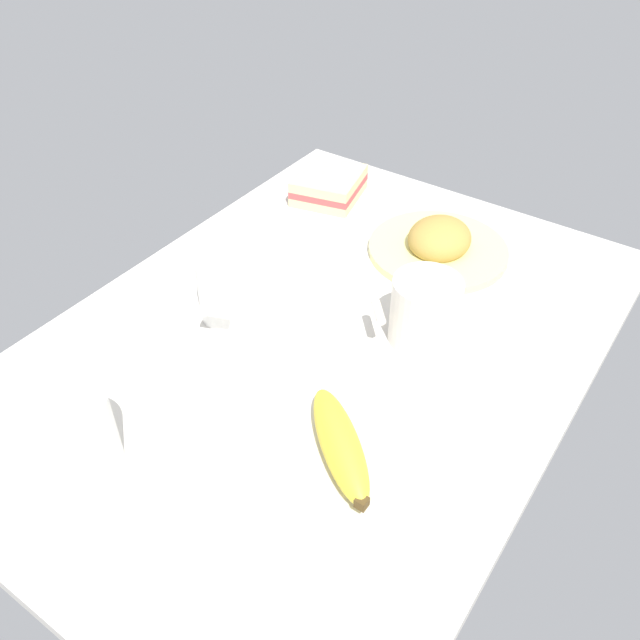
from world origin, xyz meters
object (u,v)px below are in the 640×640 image
at_px(sandwich_main, 329,185).
at_px(coffee_mug_black, 231,287).
at_px(coffee_mug_milky, 425,310).
at_px(banana, 340,444).
at_px(plate_of_food, 439,244).
at_px(coffee_mug_spare, 72,435).

bearing_deg(sandwich_main, coffee_mug_black, -168.35).
xyz_separation_m(coffee_mug_milky, banana, (-0.22, -0.02, -0.03)).
bearing_deg(plate_of_food, coffee_mug_black, 150.26).
bearing_deg(plate_of_food, sandwich_main, 78.78).
bearing_deg(banana, coffee_mug_black, 64.48).
distance_m(coffee_mug_milky, sandwich_main, 0.39).
xyz_separation_m(sandwich_main, banana, (-0.46, -0.33, -0.00)).
height_order(coffee_mug_black, banana, coffee_mug_black).
relative_size(coffee_mug_black, sandwich_main, 0.84).
bearing_deg(coffee_mug_black, plate_of_food, -29.74).
distance_m(coffee_mug_black, coffee_mug_spare, 0.29).
bearing_deg(sandwich_main, plate_of_food, -101.22).
bearing_deg(coffee_mug_black, sandwich_main, 11.65).
height_order(plate_of_food, coffee_mug_black, coffee_mug_black).
xyz_separation_m(plate_of_food, coffee_mug_milky, (-0.19, -0.07, 0.03)).
xyz_separation_m(coffee_mug_black, coffee_mug_spare, (-0.29, -0.03, 0.00)).
relative_size(coffee_mug_milky, coffee_mug_spare, 0.96).
bearing_deg(sandwich_main, banana, -144.58).
distance_m(plate_of_food, coffee_mug_milky, 0.20).
relative_size(coffee_mug_black, banana, 0.75).
distance_m(plate_of_food, banana, 0.42).
xyz_separation_m(coffee_mug_black, coffee_mug_milky, (0.10, -0.24, 0.00)).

